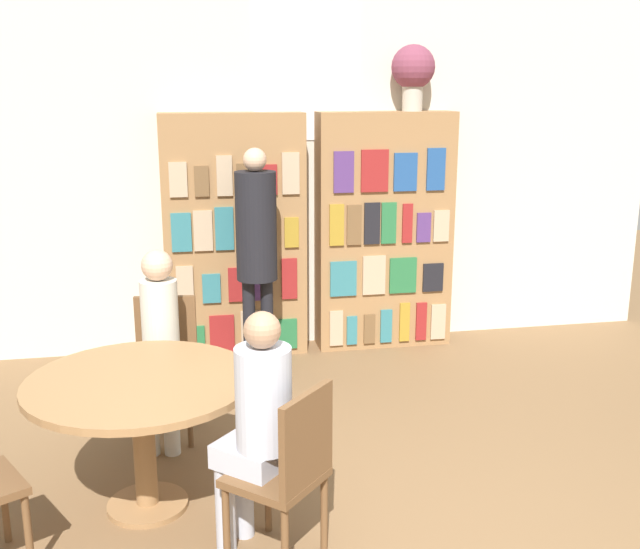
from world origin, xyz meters
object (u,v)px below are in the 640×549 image
at_px(reading_table, 141,400).
at_px(librarian_standing, 257,237).
at_px(bookshelf_left, 235,237).
at_px(seated_reader_right, 257,419).
at_px(seated_reader_left, 160,338).
at_px(chair_left_side, 165,359).
at_px(flower_vase, 413,70).
at_px(bookshelf_right, 384,232).
at_px(chair_far_side, 288,468).

xyz_separation_m(reading_table, librarian_standing, (0.82, 1.89, 0.48)).
relative_size(bookshelf_left, librarian_standing, 1.14).
xyz_separation_m(bookshelf_left, seated_reader_right, (-0.13, -2.90, -0.30)).
distance_m(seated_reader_right, librarian_standing, 2.45).
bearing_deg(seated_reader_left, chair_left_side, -90.00).
height_order(bookshelf_left, seated_reader_right, bookshelf_left).
xyz_separation_m(chair_left_side, seated_reader_right, (0.45, -1.45, 0.20)).
relative_size(seated_reader_left, seated_reader_right, 1.02).
bearing_deg(reading_table, chair_left_side, 83.33).
height_order(bookshelf_left, flower_vase, flower_vase).
xyz_separation_m(bookshelf_right, chair_far_side, (-1.29, -3.02, -0.51)).
bearing_deg(seated_reader_left, bookshelf_right, -132.61).
height_order(bookshelf_right, seated_reader_left, bookshelf_right).
height_order(bookshelf_right, flower_vase, flower_vase).
bearing_deg(chair_left_side, chair_far_side, 117.00).
xyz_separation_m(reading_table, seated_reader_right, (0.56, -0.52, 0.08)).
xyz_separation_m(seated_reader_left, seated_reader_right, (0.47, -1.27, -0.00)).
xyz_separation_m(seated_reader_left, librarian_standing, (0.74, 1.13, 0.39)).
bearing_deg(seated_reader_left, reading_table, 90.00).
relative_size(flower_vase, chair_far_side, 0.60).
bearing_deg(reading_table, bookshelf_left, 73.82).
distance_m(bookshelf_left, bookshelf_right, 1.29).
bearing_deg(seated_reader_left, chair_far_side, 120.17).
height_order(reading_table, chair_far_side, chair_far_side).
bearing_deg(librarian_standing, bookshelf_left, 104.65).
relative_size(bookshelf_left, chair_left_side, 2.24).
bearing_deg(flower_vase, chair_far_side, -116.59).
height_order(chair_far_side, seated_reader_left, seated_reader_left).
relative_size(bookshelf_left, reading_table, 1.69).
relative_size(flower_vase, seated_reader_left, 0.43).
bearing_deg(seated_reader_left, flower_vase, -135.64).
bearing_deg(seated_reader_right, chair_left_side, 59.92).
bearing_deg(bookshelf_right, flower_vase, 1.33).
xyz_separation_m(bookshelf_right, reading_table, (-1.99, -2.39, -0.39)).
bearing_deg(bookshelf_left, chair_left_side, -111.89).
xyz_separation_m(chair_far_side, seated_reader_left, (-0.60, 1.39, 0.21)).
height_order(chair_far_side, librarian_standing, librarian_standing).
bearing_deg(chair_far_side, seated_reader_left, 66.17).
relative_size(bookshelf_left, flower_vase, 3.76).
bearing_deg(chair_far_side, chair_left_side, 63.00).
height_order(bookshelf_right, chair_left_side, bookshelf_right).
xyz_separation_m(bookshelf_right, seated_reader_left, (-1.90, -1.63, -0.30)).
bearing_deg(chair_left_side, bookshelf_left, -105.22).
bearing_deg(flower_vase, reading_table, -132.74).
bearing_deg(librarian_standing, seated_reader_right, -96.24).
bearing_deg(bookshelf_right, librarian_standing, -156.69).
bearing_deg(reading_table, librarian_standing, 66.41).
relative_size(bookshelf_right, chair_left_side, 2.24).
bearing_deg(seated_reader_right, chair_far_side, -90.00).
bearing_deg(seated_reader_right, flower_vase, 13.12).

